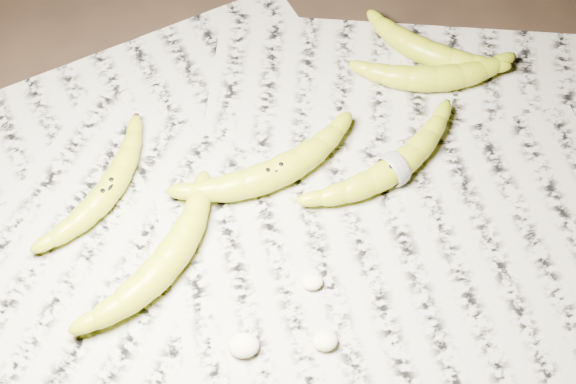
{
  "coord_description": "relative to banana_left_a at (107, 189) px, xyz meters",
  "views": [
    {
      "loc": [
        -0.05,
        -0.49,
        0.84
      ],
      "look_at": [
        -0.01,
        -0.01,
        0.05
      ],
      "focal_mm": 50.0,
      "sensor_mm": 36.0,
      "label": 1
    }
  ],
  "objects": [
    {
      "name": "flesh_chunk_a",
      "position": [
        0.15,
        -0.2,
        -0.01
      ],
      "size": [
        0.03,
        0.03,
        0.02
      ],
      "primitive_type": "ellipsoid",
      "color": "beige",
      "rests_on": "newspaper_patch"
    },
    {
      "name": "flesh_chunk_c",
      "position": [
        0.23,
        -0.14,
        -0.01
      ],
      "size": [
        0.03,
        0.02,
        0.01
      ],
      "primitive_type": "ellipsoid",
      "color": "beige",
      "rests_on": "newspaper_patch"
    },
    {
      "name": "banana_left_b",
      "position": [
        0.07,
        -0.1,
        0.0
      ],
      "size": [
        0.18,
        0.2,
        0.04
      ],
      "primitive_type": null,
      "rotation": [
        0.0,
        0.0,
        0.9
      ],
      "color": "#B6B616",
      "rests_on": "newspaper_patch"
    },
    {
      "name": "ground",
      "position": [
        0.22,
        -0.03,
        -0.02
      ],
      "size": [
        3.0,
        3.0,
        0.0
      ],
      "primitive_type": "plane",
      "color": "black",
      "rests_on": "ground"
    },
    {
      "name": "measuring_tape",
      "position": [
        0.35,
        0.0,
        0.0
      ],
      "size": [
        0.03,
        0.04,
        0.04
      ],
      "primitive_type": "torus",
      "rotation": [
        0.0,
        1.57,
        0.57
      ],
      "color": "white",
      "rests_on": "newspaper_patch"
    },
    {
      "name": "banana_taped",
      "position": [
        0.35,
        0.0,
        0.0
      ],
      "size": [
        0.21,
        0.16,
        0.04
      ],
      "primitive_type": null,
      "rotation": [
        0.0,
        0.0,
        0.57
      ],
      "color": "#B6B616",
      "rests_on": "newspaper_patch"
    },
    {
      "name": "banana_center",
      "position": [
        0.2,
        0.01,
        0.0
      ],
      "size": [
        0.22,
        0.14,
        0.04
      ],
      "primitive_type": null,
      "rotation": [
        0.0,
        0.0,
        0.39
      ],
      "color": "#B6B616",
      "rests_on": "newspaper_patch"
    },
    {
      "name": "banana_upper_a",
      "position": [
        0.42,
        0.14,
        0.0
      ],
      "size": [
        0.19,
        0.06,
        0.04
      ],
      "primitive_type": null,
      "rotation": [
        0.0,
        0.0,
        -0.02
      ],
      "color": "#B6B616",
      "rests_on": "newspaper_patch"
    },
    {
      "name": "banana_left_a",
      "position": [
        0.0,
        0.0,
        0.0
      ],
      "size": [
        0.14,
        0.18,
        0.03
      ],
      "primitive_type": null,
      "rotation": [
        0.0,
        0.0,
        0.99
      ],
      "color": "#B6B616",
      "rests_on": "newspaper_patch"
    },
    {
      "name": "banana_upper_b",
      "position": [
        0.42,
        0.18,
        0.0
      ],
      "size": [
        0.18,
        0.14,
        0.04
      ],
      "primitive_type": null,
      "rotation": [
        0.0,
        0.0,
        -0.58
      ],
      "color": "#B6B616",
      "rests_on": "newspaper_patch"
    },
    {
      "name": "newspaper_patch",
      "position": [
        0.21,
        -0.05,
        -0.02
      ],
      "size": [
        0.9,
        0.7,
        0.01
      ],
      "primitive_type": "cube",
      "color": "#A4A08D",
      "rests_on": "ground"
    },
    {
      "name": "flesh_chunk_b",
      "position": [
        0.24,
        -0.21,
        -0.01
      ],
      "size": [
        0.03,
        0.02,
        0.02
      ],
      "primitive_type": "ellipsoid",
      "color": "beige",
      "rests_on": "newspaper_patch"
    }
  ]
}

